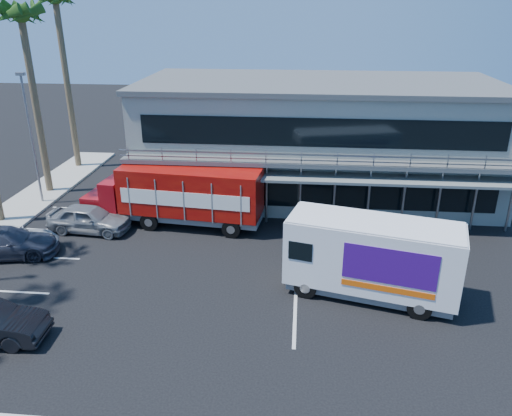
{
  "coord_description": "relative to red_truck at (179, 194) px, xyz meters",
  "views": [
    {
      "loc": [
        2.0,
        -16.99,
        11.76
      ],
      "look_at": [
        -0.13,
        5.89,
        2.3
      ],
      "focal_mm": 35.0,
      "sensor_mm": 36.0,
      "label": 1
    }
  ],
  "objects": [
    {
      "name": "parked_car_e",
      "position": [
        -4.8,
        -1.38,
        -1.11
      ],
      "size": [
        4.67,
        2.21,
        1.54
      ],
      "primitive_type": "imported",
      "rotation": [
        0.0,
        0.0,
        1.48
      ],
      "color": "gray",
      "rests_on": "ground"
    },
    {
      "name": "parked_car_c",
      "position": [
        -7.8,
        -4.18,
        -1.23
      ],
      "size": [
        4.91,
        2.67,
        1.31
      ],
      "primitive_type": "imported",
      "rotation": [
        0.0,
        0.0,
        1.68
      ],
      "color": "silver",
      "rests_on": "ground"
    },
    {
      "name": "palm_e",
      "position": [
        -10.0,
        4.42,
        8.69
      ],
      "size": [
        2.8,
        2.8,
        12.25
      ],
      "color": "brown",
      "rests_on": "ground"
    },
    {
      "name": "light_pole_far",
      "position": [
        -9.5,
        2.42,
        2.62
      ],
      "size": [
        0.5,
        0.25,
        8.09
      ],
      "color": "gray",
      "rests_on": "ground"
    },
    {
      "name": "white_van",
      "position": [
        9.83,
        -6.58,
        -0.04
      ],
      "size": [
        7.51,
        4.12,
        3.48
      ],
      "rotation": [
        0.0,
        0.0,
        -0.25
      ],
      "color": "white",
      "rests_on": "ground"
    },
    {
      "name": "building",
      "position": [
        7.7,
        6.36,
        1.77
      ],
      "size": [
        22.4,
        12.0,
        7.3
      ],
      "color": "gray",
      "rests_on": "ground"
    },
    {
      "name": "palm_f",
      "position": [
        -10.4,
        9.92,
        9.59
      ],
      "size": [
        2.8,
        2.8,
        13.25
      ],
      "color": "brown",
      "rests_on": "ground"
    },
    {
      "name": "red_truck",
      "position": [
        0.0,
        0.0,
        0.0
      ],
      "size": [
        10.38,
        3.48,
        3.43
      ],
      "rotation": [
        0.0,
        0.0,
        -0.11
      ],
      "color": "maroon",
      "rests_on": "ground"
    },
    {
      "name": "parked_car_d",
      "position": [
        -7.8,
        -4.58,
        -1.14
      ],
      "size": [
        5.4,
        3.04,
        1.48
      ],
      "primitive_type": "imported",
      "rotation": [
        0.0,
        0.0,
        1.77
      ],
      "color": "#303240",
      "rests_on": "ground"
    },
    {
      "name": "ground",
      "position": [
        4.7,
        -8.58,
        -1.88
      ],
      "size": [
        120.0,
        120.0,
        0.0
      ],
      "primitive_type": "plane",
      "color": "black",
      "rests_on": "ground"
    }
  ]
}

